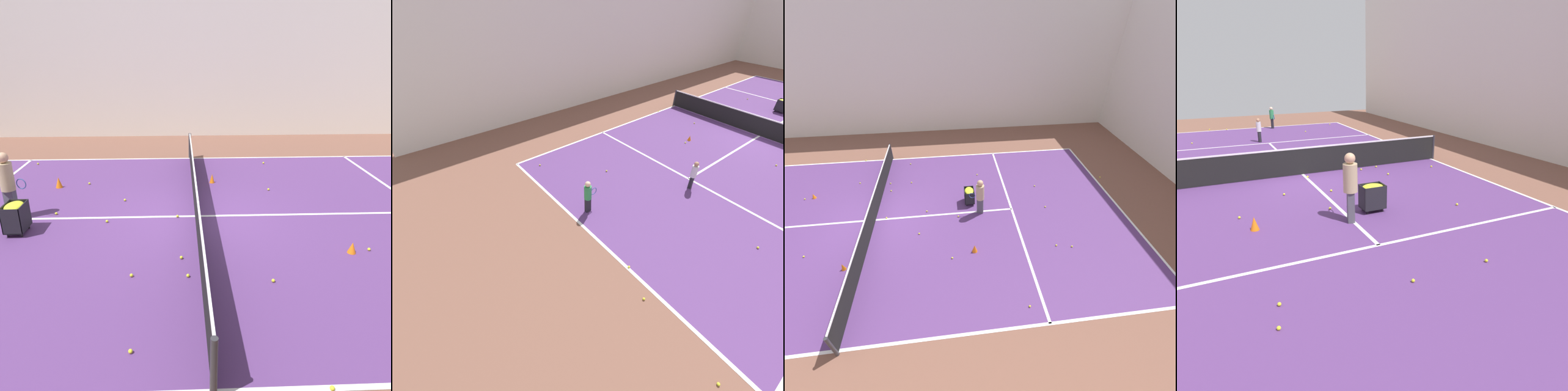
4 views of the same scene
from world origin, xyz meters
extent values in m
plane|color=brown|center=(0.00, 0.00, 0.00)|extent=(35.32, 35.32, 0.00)
cube|color=#563370|center=(0.00, 0.00, 0.00)|extent=(11.15, 23.07, 0.00)
cube|color=white|center=(0.00, -11.54, 0.01)|extent=(11.15, 0.10, 0.00)
cube|color=white|center=(-5.58, 0.00, 0.01)|extent=(0.10, 23.07, 0.00)
cube|color=white|center=(0.00, -6.35, 0.01)|extent=(11.15, 0.10, 0.00)
cube|color=white|center=(0.00, 6.35, 0.01)|extent=(11.15, 0.10, 0.00)
cube|color=white|center=(0.00, 0.00, 0.01)|extent=(0.10, 12.69, 0.00)
cube|color=silver|center=(-9.77, 0.00, 4.29)|extent=(0.15, 31.62, 8.58)
cylinder|color=#2D2D33|center=(-5.68, 0.00, 0.50)|extent=(0.10, 0.10, 1.01)
cube|color=black|center=(0.00, 0.00, 0.49)|extent=(11.25, 0.03, 0.94)
cube|color=white|center=(0.00, 0.00, 0.98)|extent=(11.25, 0.04, 0.05)
cube|color=black|center=(-1.10, -10.92, 0.30)|extent=(0.13, 0.21, 0.59)
cylinder|color=#2D8C4C|center=(-1.10, -10.92, 0.85)|extent=(0.27, 0.27, 0.52)
sphere|color=beige|center=(-1.10, -10.92, 1.21)|extent=(0.20, 0.20, 0.20)
torus|color=#2D478C|center=(-1.17, -10.61, 0.72)|extent=(0.04, 0.28, 0.28)
cube|color=#4C4C56|center=(0.05, 4.82, 0.41)|extent=(0.24, 0.32, 0.82)
cylinder|color=tan|center=(0.05, 4.82, 1.18)|extent=(0.44, 0.44, 0.72)
sphere|color=tan|center=(0.05, 4.82, 1.68)|extent=(0.27, 0.27, 0.27)
torus|color=#2D478C|center=(0.00, 4.46, 1.00)|extent=(0.10, 0.28, 0.28)
cube|color=black|center=(0.37, -6.83, 0.27)|extent=(0.15, 0.21, 0.55)
cylinder|color=silver|center=(0.37, -6.83, 0.79)|extent=(0.28, 0.28, 0.48)
sphere|color=#A87A5B|center=(0.37, -6.83, 1.12)|extent=(0.18, 0.18, 0.18)
cube|color=black|center=(-0.77, 4.38, 0.11)|extent=(0.65, 0.47, 0.02)
cube|color=black|center=(-0.77, 4.16, 0.44)|extent=(0.65, 0.02, 0.64)
cube|color=black|center=(-0.77, 4.61, 0.44)|extent=(0.65, 0.02, 0.64)
cube|color=black|center=(-1.08, 4.38, 0.44)|extent=(0.02, 0.47, 0.64)
cube|color=black|center=(-0.45, 4.38, 0.44)|extent=(0.02, 0.47, 0.64)
ellipsoid|color=yellow|center=(-0.77, 4.38, 0.70)|extent=(0.61, 0.43, 0.16)
cylinder|color=black|center=(-1.00, 4.22, 0.06)|extent=(0.05, 0.05, 0.11)
cylinder|color=black|center=(-0.54, 4.22, 0.06)|extent=(0.05, 0.05, 0.11)
cylinder|color=black|center=(-1.00, 4.55, 0.06)|extent=(0.05, 0.05, 0.11)
cylinder|color=black|center=(-0.54, 4.55, 0.06)|extent=(0.05, 0.05, 0.11)
cone|color=orange|center=(2.38, 4.31, 0.18)|extent=(0.22, 0.22, 0.35)
cone|color=orange|center=(2.64, -0.66, 0.15)|extent=(0.17, 0.17, 0.30)
cone|color=orange|center=(-2.07, -3.38, 0.13)|extent=(0.19, 0.19, 0.26)
sphere|color=yellow|center=(2.51, -11.90, 0.04)|extent=(0.07, 0.07, 0.07)
sphere|color=yellow|center=(1.85, -2.38, 0.04)|extent=(0.07, 0.07, 0.07)
sphere|color=yellow|center=(-3.11, -1.39, 0.04)|extent=(0.07, 0.07, 0.07)
sphere|color=yellow|center=(-0.05, 0.49, 0.04)|extent=(0.07, 0.07, 0.07)
sphere|color=yellow|center=(-2.87, 0.27, 0.04)|extent=(0.07, 0.07, 0.07)
sphere|color=yellow|center=(2.51, 7.66, 0.04)|extent=(0.07, 0.07, 0.07)
sphere|color=yellow|center=(1.15, 2.04, 0.04)|extent=(0.07, 0.07, 0.07)
sphere|color=yellow|center=(-2.81, 1.39, 0.04)|extent=(0.07, 0.07, 0.07)
sphere|color=yellow|center=(-3.15, 5.04, 0.04)|extent=(0.07, 0.07, 0.07)
sphere|color=yellow|center=(-5.61, -1.60, 0.04)|extent=(0.07, 0.07, 0.07)
sphere|color=yellow|center=(1.56, -11.50, 0.04)|extent=(0.07, 0.07, 0.07)
sphere|color=yellow|center=(0.26, 3.77, 0.04)|extent=(0.07, 0.07, 0.07)
sphere|color=yellow|center=(-1.99, -3.81, 0.04)|extent=(0.07, 0.07, 0.07)
sphere|color=yellow|center=(3.56, -7.82, 0.04)|extent=(0.07, 0.07, 0.07)
sphere|color=yellow|center=(-4.84, 1.17, 0.04)|extent=(0.07, 0.07, 0.07)
sphere|color=yellow|center=(-1.67, 7.98, 0.04)|extent=(0.07, 0.07, 0.07)
sphere|color=yellow|center=(2.65, 8.27, 0.04)|extent=(0.07, 0.07, 0.07)
sphere|color=yellow|center=(0.09, 7.99, 0.04)|extent=(0.07, 0.07, 0.07)
sphere|color=yellow|center=(-4.80, -10.77, 0.04)|extent=(0.07, 0.07, 0.07)
sphere|color=yellow|center=(-2.57, -8.71, 0.04)|extent=(0.07, 0.07, 0.07)
sphere|color=yellow|center=(-2.17, 0.39, 0.04)|extent=(0.07, 0.07, 0.07)
sphere|color=yellow|center=(-0.29, 2.31, 0.04)|extent=(0.07, 0.07, 0.07)
sphere|color=yellow|center=(2.64, 3.40, 0.04)|extent=(0.07, 0.07, 0.07)
camera|label=1|loc=(-9.30, 0.38, 4.32)|focal=35.00mm
camera|label=2|loc=(4.38, -15.26, 6.50)|focal=24.00mm
camera|label=3|loc=(9.30, 3.66, 8.18)|focal=24.00mm
camera|label=4|loc=(3.42, 13.26, 3.89)|focal=35.00mm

